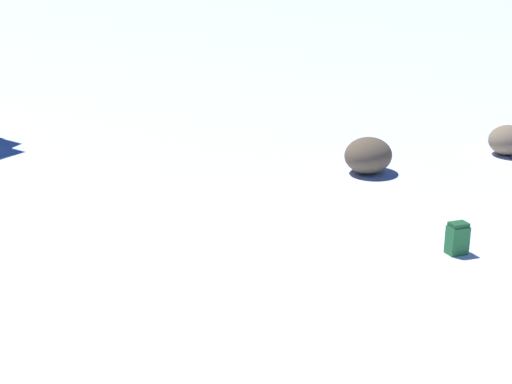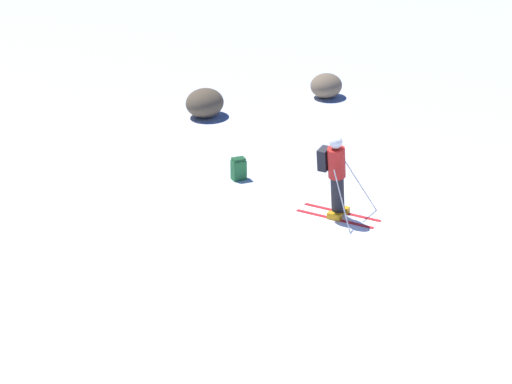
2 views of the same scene
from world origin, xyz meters
TOP-DOWN VIEW (x-y plane):
  - spare_backpack at (1.52, 2.51)m, footprint 0.36×0.37m
  - exposed_boulder_0 at (5.37, 4.83)m, footprint 1.16×0.98m
  - exposed_boulder_1 at (8.09, 2.20)m, footprint 1.05×0.89m

SIDE VIEW (x-z plane):
  - spare_backpack at x=1.52m, z-range -0.01..0.49m
  - exposed_boulder_1 at x=8.09m, z-range 0.00..0.68m
  - exposed_boulder_0 at x=5.37m, z-range 0.00..0.75m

